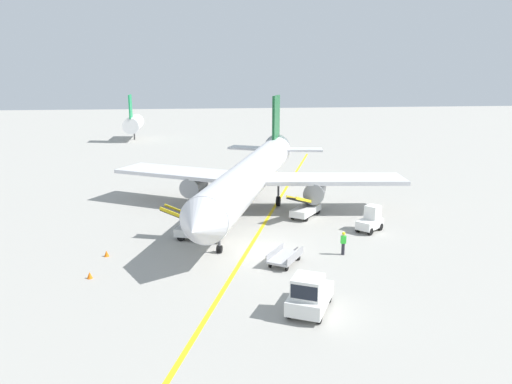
{
  "coord_description": "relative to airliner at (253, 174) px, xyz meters",
  "views": [
    {
      "loc": [
        -4.77,
        -33.14,
        12.61
      ],
      "look_at": [
        0.43,
        8.0,
        2.5
      ],
      "focal_mm": 34.18,
      "sensor_mm": 36.0,
      "label": 1
    }
  ],
  "objects": [
    {
      "name": "safety_cone_nose_right",
      "position": [
        -11.81,
        -11.14,
        -3.2
      ],
      "size": [
        0.36,
        0.36,
        0.44
      ],
      "primitive_type": "cone",
      "color": "orange",
      "rests_on": "ground"
    },
    {
      "name": "ground_crew_marshaller",
      "position": [
        4.91,
        -12.9,
        -2.51
      ],
      "size": [
        0.36,
        0.24,
        1.7
      ],
      "color": "#26262D",
      "rests_on": "ground"
    },
    {
      "name": "baggage_cart_loaded",
      "position": [
        0.48,
        -14.08,
        -2.95
      ],
      "size": [
        2.85,
        3.57,
        0.94
      ],
      "color": "#A5A5A8",
      "rests_on": "ground"
    },
    {
      "name": "pushback_tug",
      "position": [
        0.52,
        -20.98,
        -2.42
      ],
      "size": [
        3.32,
        4.07,
        2.2
      ],
      "color": "silver",
      "rests_on": "ground"
    },
    {
      "name": "belt_loader_forward_hold",
      "position": [
        4.32,
        -3.3,
        -2.64
      ],
      "size": [
        4.0,
        4.75,
        2.59
      ],
      "color": "silver",
      "rests_on": "ground"
    },
    {
      "name": "baggage_tug_near_wing",
      "position": [
        8.76,
        -7.92,
        -2.49
      ],
      "size": [
        2.66,
        2.56,
        2.1
      ],
      "color": "silver",
      "rests_on": "ground"
    },
    {
      "name": "belt_loader_aft_hold",
      "position": [
        -5.29,
        -8.33,
        -2.64
      ],
      "size": [
        5.13,
        2.89,
        2.59
      ],
      "color": "silver",
      "rests_on": "ground"
    },
    {
      "name": "distant_aircraft_far_left",
      "position": [
        -17.07,
        52.52,
        -0.2
      ],
      "size": [
        3.0,
        10.1,
        8.8
      ],
      "color": "silver",
      "rests_on": "ground"
    },
    {
      "name": "ground_plane",
      "position": [
        -0.6,
        -11.51,
        -3.42
      ],
      "size": [
        300.0,
        300.0,
        0.0
      ],
      "primitive_type": "plane",
      "color": "#9E9B93"
    },
    {
      "name": "safety_cone_nose_left",
      "position": [
        -12.22,
        -14.94,
        -3.2
      ],
      "size": [
        0.36,
        0.36,
        0.44
      ],
      "primitive_type": "cone",
      "color": "orange",
      "rests_on": "ground"
    },
    {
      "name": "airliner",
      "position": [
        0.0,
        0.0,
        0.0
      ],
      "size": [
        27.62,
        34.38,
        10.1
      ],
      "color": "silver",
      "rests_on": "ground"
    },
    {
      "name": "taxi_line_yellow",
      "position": [
        -0.17,
        -6.51,
        -3.41
      ],
      "size": [
        25.77,
        75.93,
        0.01
      ],
      "primitive_type": "cube",
      "rotation": [
        0.0,
        0.0,
        -0.32
      ],
      "color": "yellow",
      "rests_on": "ground"
    }
  ]
}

